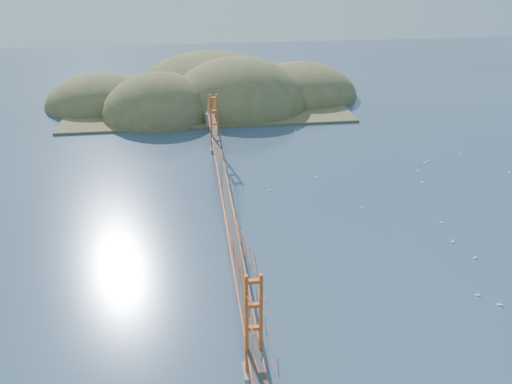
{
  "coord_description": "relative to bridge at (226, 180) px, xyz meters",
  "views": [
    {
      "loc": [
        -4.57,
        -65.22,
        36.96
      ],
      "look_at": [
        4.28,
        0.0,
        4.89
      ],
      "focal_mm": 35.0,
      "sensor_mm": 36.0,
      "label": 1
    }
  ],
  "objects": [
    {
      "name": "sailboat_extra_0",
      "position": [
        31.82,
        -4.51,
        -6.87
      ],
      "size": [
        0.54,
        0.54,
        0.56
      ],
      "color": "white",
      "rests_on": "ground"
    },
    {
      "name": "sailboat_8",
      "position": [
        36.48,
        14.33,
        -6.86
      ],
      "size": [
        0.59,
        0.48,
        0.69
      ],
      "color": "white",
      "rests_on": "ground"
    },
    {
      "name": "sailboat_13",
      "position": [
        31.82,
        -14.1,
        -6.85
      ],
      "size": [
        0.67,
        0.67,
        0.73
      ],
      "color": "white",
      "rests_on": "ground"
    },
    {
      "name": "sailboat_12",
      "position": [
        10.98,
        28.7,
        -6.87
      ],
      "size": [
        0.49,
        0.44,
        0.56
      ],
      "color": "white",
      "rests_on": "ground"
    },
    {
      "name": "bridge",
      "position": [
        0.0,
        0.0,
        0.0
      ],
      "size": [
        2.2,
        94.4,
        12.0
      ],
      "color": "gray",
      "rests_on": "ground"
    },
    {
      "name": "sailboat_2",
      "position": [
        27.92,
        -21.58,
        -6.87
      ],
      "size": [
        0.55,
        0.51,
        0.62
      ],
      "color": "white",
      "rests_on": "ground"
    },
    {
      "name": "sailboat_7",
      "position": [
        18.64,
        39.37,
        -6.86
      ],
      "size": [
        0.58,
        0.48,
        0.67
      ],
      "color": "white",
      "rests_on": "ground"
    },
    {
      "name": "sailboat_14",
      "position": [
        30.84,
        -9.9,
        -6.86
      ],
      "size": [
        0.67,
        0.67,
        0.7
      ],
      "color": "white",
      "rests_on": "ground"
    },
    {
      "name": "sailboat_3",
      "position": [
        8.0,
        9.97,
        -6.86
      ],
      "size": [
        0.59,
        0.57,
        0.66
      ],
      "color": "white",
      "rests_on": "ground"
    },
    {
      "name": "sailboat_6",
      "position": [
        29.49,
        -23.62,
        -6.85
      ],
      "size": [
        0.64,
        0.64,
        0.73
      ],
      "color": "white",
      "rests_on": "ground"
    },
    {
      "name": "far_headlands",
      "position": [
        2.21,
        68.33,
        -7.01
      ],
      "size": [
        84.0,
        58.0,
        25.0
      ],
      "color": "brown",
      "rests_on": "ground"
    },
    {
      "name": "sailboat_4",
      "position": [
        39.35,
        17.86,
        -6.85
      ],
      "size": [
        0.69,
        0.69,
        0.73
      ],
      "color": "white",
      "rests_on": "ground"
    },
    {
      "name": "sailboat_5",
      "position": [
        35.17,
        9.44,
        -6.86
      ],
      "size": [
        0.52,
        0.59,
        0.68
      ],
      "color": "white",
      "rests_on": "ground"
    },
    {
      "name": "sailboat_15",
      "position": [
        40.52,
        18.52,
        -6.85
      ],
      "size": [
        0.68,
        0.68,
        0.73
      ],
      "color": "white",
      "rests_on": "ground"
    },
    {
      "name": "ground",
      "position": [
        0.0,
        -0.18,
        -7.01
      ],
      "size": [
        320.0,
        320.0,
        0.0
      ],
      "primitive_type": "plane",
      "color": "#324865",
      "rests_on": "ground"
    },
    {
      "name": "sailboat_9",
      "position": [
        52.93,
        11.5,
        -6.86
      ],
      "size": [
        0.5,
        0.57,
        0.65
      ],
      "color": "white",
      "rests_on": "ground"
    },
    {
      "name": "sailboat_17",
      "position": [
        48.72,
        21.27,
        -6.86
      ],
      "size": [
        0.6,
        0.5,
        0.69
      ],
      "color": "white",
      "rests_on": "ground"
    },
    {
      "name": "sailboat_1",
      "position": [
        17.21,
        14.33,
        -6.87
      ],
      "size": [
        0.47,
        0.52,
        0.58
      ],
      "color": "white",
      "rests_on": "ground"
    },
    {
      "name": "sailboat_0",
      "position": [
        21.45,
        1.67,
        -6.87
      ],
      "size": [
        0.46,
        0.51,
        0.58
      ],
      "color": "white",
      "rests_on": "ground"
    }
  ]
}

